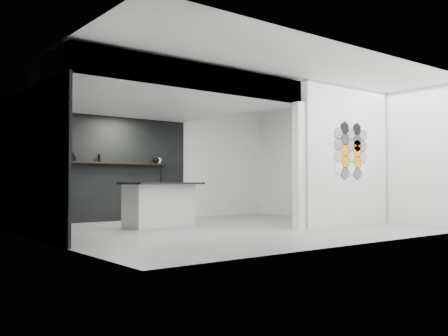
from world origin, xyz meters
TOP-DOWN VIEW (x-y plane):
  - floor at (0.00, 0.00)m, footprint 7.00×6.00m
  - partition_panel at (2.23, -1.00)m, footprint 2.45×0.15m
  - bay_clad_back at (-1.30, 2.97)m, footprint 4.40×0.04m
  - bay_clad_left at (-3.47, 1.00)m, footprint 0.04×4.00m
  - bulkhead at (-1.30, 1.00)m, footprint 4.40×4.00m
  - corner_column at (0.82, -1.00)m, footprint 0.16×0.16m
  - fascia_beam at (-1.30, -0.92)m, footprint 4.40×0.16m
  - wall_basin at (-3.24, 0.80)m, footprint 0.40×0.60m
  - display_shelf at (-1.20, 2.87)m, footprint 3.00×0.15m
  - kitchen_island at (-0.86, 1.11)m, footprint 1.74×1.00m
  - stockpot at (-2.03, 2.87)m, footprint 0.25×0.25m
  - kettle at (0.08, 2.87)m, footprint 0.19×0.19m
  - glass_bowl at (0.15, 2.87)m, footprint 0.17×0.17m
  - glass_vase at (0.15, 2.87)m, footprint 0.12×0.12m
  - bottle_dark at (-1.35, 2.87)m, footprint 0.06×0.06m
  - utensil_cup at (-1.91, 2.87)m, footprint 0.11×0.11m
  - hex_tile_cluster at (2.26, -1.09)m, footprint 1.04×0.02m

SIDE VIEW (x-z plane):
  - floor at x=0.00m, z-range -0.01..0.00m
  - kitchen_island at x=-0.86m, z-range -0.22..1.11m
  - wall_basin at x=-3.24m, z-range 0.79..0.91m
  - bay_clad_back at x=-1.30m, z-range 0.00..2.35m
  - bay_clad_left at x=-3.47m, z-range 0.00..2.35m
  - corner_column at x=0.82m, z-range 0.00..2.35m
  - display_shelf at x=-1.20m, z-range 1.28..1.32m
  - glass_bowl at x=0.15m, z-range 1.32..1.42m
  - utensil_cup at x=-1.91m, z-range 1.32..1.42m
  - glass_vase at x=0.15m, z-range 1.32..1.45m
  - kettle at x=0.08m, z-range 1.32..1.45m
  - partition_panel at x=2.23m, z-range 0.00..2.80m
  - bottle_dark at x=-1.35m, z-range 1.32..1.48m
  - stockpot at x=-2.03m, z-range 1.32..1.49m
  - hex_tile_cluster at x=2.26m, z-range 0.92..2.09m
  - bulkhead at x=-1.30m, z-range 2.35..2.75m
  - fascia_beam at x=-1.30m, z-range 2.35..2.75m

